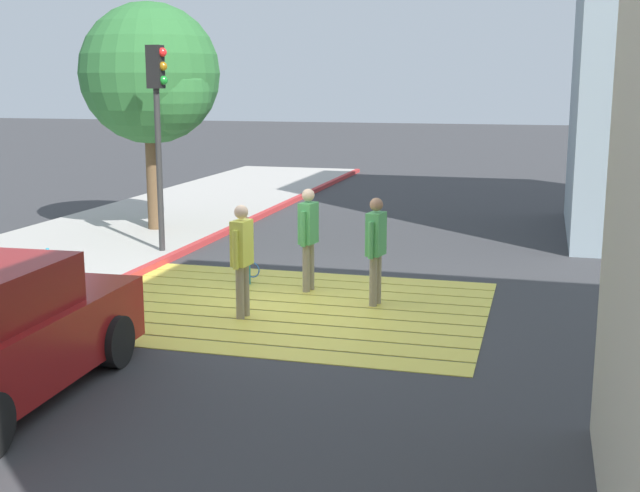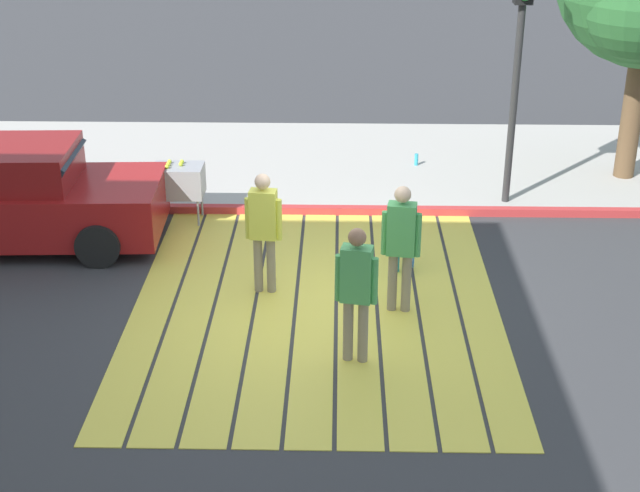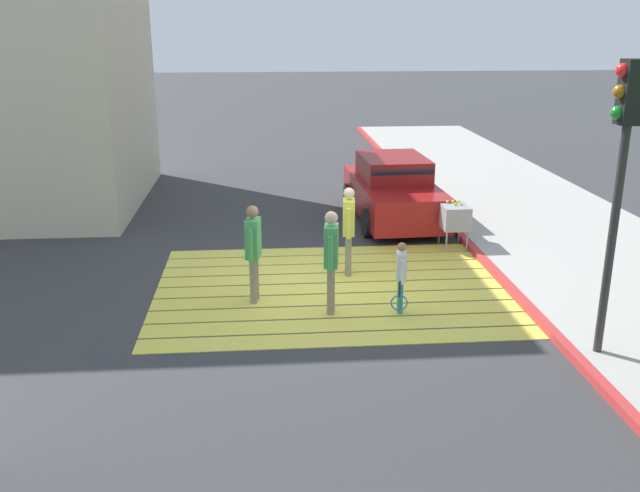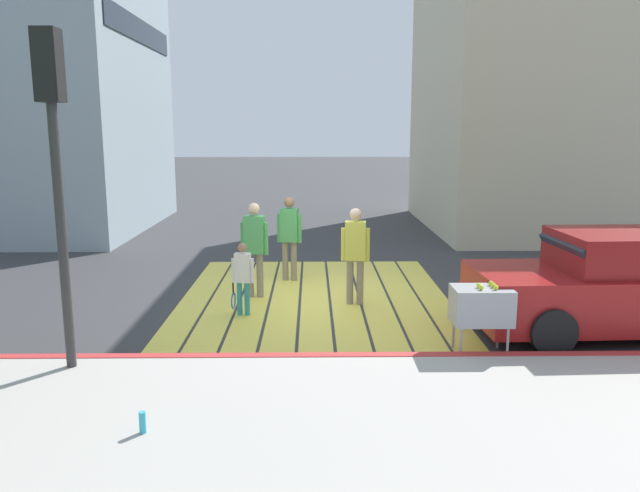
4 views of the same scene
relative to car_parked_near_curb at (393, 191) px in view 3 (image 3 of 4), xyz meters
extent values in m
plane|color=#38383A|center=(2.00, 4.61, -0.73)|extent=(120.00, 120.00, 0.00)
cube|color=#EAD64C|center=(2.00, 2.41, -0.73)|extent=(6.40, 0.50, 0.01)
cube|color=#EAD64C|center=(2.00, 2.96, -0.73)|extent=(6.40, 0.50, 0.01)
cube|color=#EAD64C|center=(2.00, 3.51, -0.73)|extent=(6.40, 0.50, 0.01)
cube|color=#EAD64C|center=(2.00, 4.06, -0.73)|extent=(6.40, 0.50, 0.01)
cube|color=#EAD64C|center=(2.00, 4.61, -0.73)|extent=(6.40, 0.50, 0.01)
cube|color=#EAD64C|center=(2.00, 5.16, -0.73)|extent=(6.40, 0.50, 0.01)
cube|color=#EAD64C|center=(2.00, 5.71, -0.73)|extent=(6.40, 0.50, 0.01)
cube|color=#EAD64C|center=(2.00, 6.26, -0.73)|extent=(6.40, 0.50, 0.01)
cube|color=#EAD64C|center=(2.00, 6.81, -0.73)|extent=(6.40, 0.50, 0.01)
cube|color=#ADA8A0|center=(-3.60, 4.61, -0.67)|extent=(4.80, 40.00, 0.12)
cube|color=#BC3333|center=(-1.25, 4.61, -0.67)|extent=(0.16, 40.00, 0.13)
cube|color=#232B38|center=(10.50, -6.07, 4.21)|extent=(6.80, 0.03, 0.70)
cube|color=maroon|center=(0.00, 0.03, -0.14)|extent=(1.97, 4.37, 0.80)
cube|color=maroon|center=(0.00, -0.12, 0.54)|extent=(1.61, 2.12, 0.60)
cube|color=#1E2833|center=(-0.03, 0.80, 0.48)|extent=(1.49, 0.39, 0.49)
cylinder|color=black|center=(0.83, 1.40, -0.40)|extent=(0.25, 0.67, 0.66)
cylinder|color=black|center=(-0.94, 1.32, -0.40)|extent=(0.25, 0.67, 0.66)
cylinder|color=black|center=(0.93, -1.27, -0.40)|extent=(0.25, 0.67, 0.66)
cylinder|color=black|center=(-0.83, -1.34, -0.40)|extent=(0.25, 0.67, 0.66)
cylinder|color=#2D2D2D|center=(-1.60, 7.72, 0.97)|extent=(0.12, 0.12, 3.40)
cube|color=black|center=(-1.60, 7.72, 3.09)|extent=(0.28, 0.28, 0.84)
sphere|color=#FF2323|center=(-1.44, 7.72, 3.37)|extent=(0.18, 0.18, 0.18)
sphere|color=#956310|center=(-1.44, 7.72, 3.10)|extent=(0.18, 0.18, 0.18)
sphere|color=#188429|center=(-1.44, 7.72, 2.83)|extent=(0.18, 0.18, 0.18)
cube|color=#99999E|center=(-0.90, 2.32, -0.03)|extent=(0.56, 0.80, 0.50)
cylinder|color=#99999E|center=(-0.68, 2.64, -0.51)|extent=(0.04, 0.04, 0.45)
cylinder|color=#99999E|center=(-1.13, 2.64, -0.51)|extent=(0.04, 0.04, 0.45)
cylinder|color=#99999E|center=(-0.68, 2.00, -0.51)|extent=(0.04, 0.04, 0.45)
cylinder|color=#99999E|center=(-1.13, 2.00, -0.51)|extent=(0.04, 0.04, 0.45)
sphere|color=#CCE033|center=(-1.02, 2.17, 0.25)|extent=(0.07, 0.07, 0.07)
sphere|color=#CCE033|center=(-0.90, 2.17, 0.25)|extent=(0.07, 0.07, 0.07)
sphere|color=#CCE033|center=(-0.78, 2.17, 0.25)|extent=(0.07, 0.07, 0.07)
sphere|color=#CCE033|center=(-1.02, 2.37, 0.25)|extent=(0.07, 0.07, 0.07)
sphere|color=#CCE033|center=(-0.90, 2.37, 0.25)|extent=(0.07, 0.07, 0.07)
cylinder|color=gray|center=(3.41, 5.21, -0.32)|extent=(0.12, 0.12, 0.82)
cylinder|color=gray|center=(3.38, 5.03, -0.32)|extent=(0.12, 0.12, 0.82)
cube|color=#4CA559|center=(3.39, 5.12, 0.43)|extent=(0.29, 0.40, 0.69)
sphere|color=#9E7051|center=(3.39, 5.12, 0.90)|extent=(0.21, 0.21, 0.21)
cylinder|color=#4CA559|center=(3.43, 5.33, 0.36)|extent=(0.09, 0.09, 0.58)
cylinder|color=#4CA559|center=(3.35, 4.91, 0.36)|extent=(0.09, 0.09, 0.58)
cylinder|color=gray|center=(1.60, 3.98, -0.32)|extent=(0.12, 0.12, 0.82)
cylinder|color=gray|center=(1.58, 3.80, -0.32)|extent=(0.12, 0.12, 0.82)
cube|color=#D8D84C|center=(1.59, 3.89, 0.43)|extent=(0.26, 0.38, 0.68)
sphere|color=beige|center=(1.59, 3.89, 0.90)|extent=(0.21, 0.21, 0.21)
cylinder|color=#D8D84C|center=(1.61, 4.10, 0.36)|extent=(0.09, 0.09, 0.58)
cylinder|color=#D8D84C|center=(1.57, 3.69, 0.36)|extent=(0.09, 0.09, 0.58)
cylinder|color=gray|center=(2.12, 5.81, -0.32)|extent=(0.13, 0.13, 0.84)
cylinder|color=gray|center=(2.09, 5.63, -0.32)|extent=(0.13, 0.13, 0.84)
cube|color=#4CA559|center=(2.11, 5.72, 0.45)|extent=(0.28, 0.40, 0.70)
sphere|color=beige|center=(2.11, 5.72, 0.93)|extent=(0.22, 0.22, 0.22)
cylinder|color=#4CA559|center=(2.14, 5.93, 0.38)|extent=(0.09, 0.09, 0.59)
cylinder|color=#4CA559|center=(2.08, 5.51, 0.38)|extent=(0.09, 0.09, 0.59)
cylinder|color=teal|center=(0.95, 5.88, -0.44)|extent=(0.09, 0.09, 0.58)
cylinder|color=teal|center=(0.94, 5.75, -0.44)|extent=(0.09, 0.09, 0.58)
cube|color=white|center=(0.94, 5.81, 0.09)|extent=(0.18, 0.27, 0.49)
sphere|color=#9E7051|center=(0.94, 5.81, 0.43)|extent=(0.15, 0.15, 0.15)
cylinder|color=white|center=(0.96, 5.97, 0.04)|extent=(0.06, 0.06, 0.41)
cylinder|color=white|center=(0.93, 5.66, 0.04)|extent=(0.06, 0.06, 0.41)
cylinder|color=black|center=(0.99, 5.99, -0.24)|extent=(0.03, 0.03, 0.28)
torus|color=blue|center=(0.99, 5.99, -0.49)|extent=(0.28, 0.05, 0.28)
camera|label=1|loc=(5.90, -7.50, 2.79)|focal=46.37mm
camera|label=2|loc=(13.11, 4.91, 5.21)|focal=52.25mm
camera|label=3|loc=(3.19, 16.57, 3.94)|focal=39.16mm
camera|label=4|loc=(-9.11, 4.66, 2.35)|focal=34.79mm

